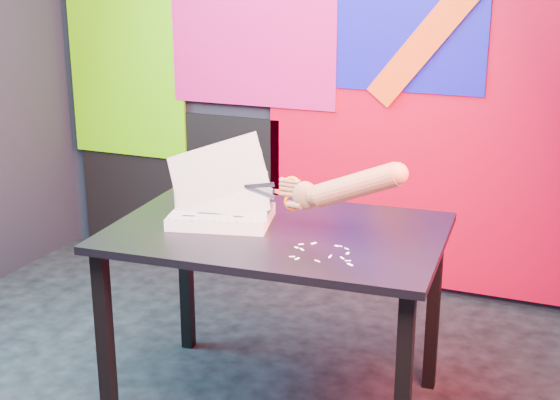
% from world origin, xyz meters
% --- Properties ---
extents(room, '(3.01, 3.01, 2.71)m').
position_xyz_m(room, '(0.00, 0.00, 1.35)').
color(room, black).
rests_on(room, ground).
extents(backdrop, '(2.88, 0.05, 2.08)m').
position_xyz_m(backdrop, '(0.06, 1.46, 0.96)').
color(backdrop, '#BA001C').
rests_on(backdrop, ground).
extents(work_table, '(1.27, 0.89, 0.75)m').
position_xyz_m(work_table, '(0.43, 0.16, 0.66)').
color(work_table, black).
rests_on(work_table, ground).
extents(printout_stack, '(0.46, 0.35, 0.35)m').
position_xyz_m(printout_stack, '(0.21, 0.15, 0.78)').
color(printout_stack, white).
rests_on(printout_stack, work_table).
extents(scissors, '(0.24, 0.03, 0.13)m').
position_xyz_m(scissors, '(0.47, 0.18, 0.89)').
color(scissors, '#9CA2B4').
rests_on(scissors, printout_stack).
extents(hand_forearm, '(0.47, 0.11, 0.22)m').
position_xyz_m(hand_forearm, '(0.70, 0.16, 0.94)').
color(hand_forearm, '#836047').
rests_on(hand_forearm, work_table).
extents(paper_clippings, '(0.24, 0.18, 0.00)m').
position_xyz_m(paper_clippings, '(0.68, -0.01, 0.75)').
color(paper_clippings, white).
rests_on(paper_clippings, work_table).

